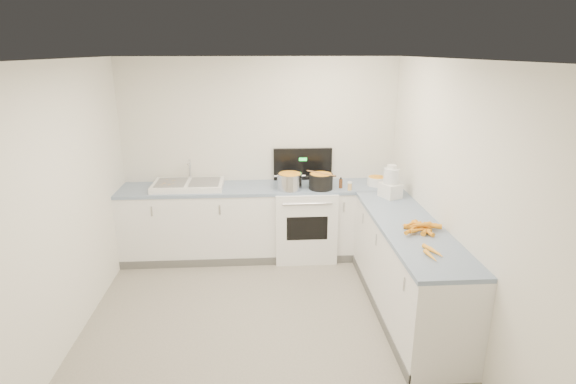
{
  "coord_description": "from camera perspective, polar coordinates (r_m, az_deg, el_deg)",
  "views": [
    {
      "loc": [
        -0.01,
        -3.69,
        2.58
      ],
      "look_at": [
        0.3,
        1.1,
        1.05
      ],
      "focal_mm": 28.0,
      "sensor_mm": 36.0,
      "label": 1
    }
  ],
  "objects": [
    {
      "name": "spice_jar",
      "position": [
        5.51,
        7.84,
        0.68
      ],
      "size": [
        0.05,
        0.05,
        0.09
      ],
      "primitive_type": "cylinder",
      "color": "#E5B266",
      "rests_on": "counter_back"
    },
    {
      "name": "wooden_spoon",
      "position": [
        5.48,
        4.21,
        2.4
      ],
      "size": [
        0.32,
        0.28,
        0.02
      ],
      "primitive_type": "cylinder",
      "rotation": [
        1.57,
        0.0,
        0.86
      ],
      "color": "#AD7A47",
      "rests_on": "black_pot"
    },
    {
      "name": "extract_bottle",
      "position": [
        5.58,
        6.71,
        1.06
      ],
      "size": [
        0.05,
        0.05,
        0.11
      ],
      "primitive_type": "cylinder",
      "color": "#593319",
      "rests_on": "counter_back"
    },
    {
      "name": "food_processor",
      "position": [
        5.3,
        12.92,
        1.06
      ],
      "size": [
        0.26,
        0.28,
        0.38
      ],
      "color": "white",
      "rests_on": "counter_right"
    },
    {
      "name": "sink",
      "position": [
        5.69,
        -12.55,
        0.9
      ],
      "size": [
        0.86,
        0.52,
        0.31
      ],
      "color": "white",
      "rests_on": "counter_back"
    },
    {
      "name": "wall_front",
      "position": [
        2.15,
        -2.77,
        -20.5
      ],
      "size": [
        3.5,
        0.0,
        2.5
      ],
      "primitive_type": null,
      "rotation": [
        -1.57,
        0.0,
        0.0
      ],
      "color": "silver",
      "rests_on": "ground"
    },
    {
      "name": "floor",
      "position": [
        4.5,
        -3.04,
        -17.31
      ],
      "size": [
        3.5,
        4.0,
        0.0
      ],
      "primitive_type": null,
      "color": "gray",
      "rests_on": "ground"
    },
    {
      "name": "peelings",
      "position": [
        5.7,
        -15.07,
        1.12
      ],
      "size": [
        0.25,
        0.25,
        0.01
      ],
      "color": "tan",
      "rests_on": "sink"
    },
    {
      "name": "peeled_carrots",
      "position": [
        3.97,
        17.89,
        -7.33
      ],
      "size": [
        0.14,
        0.31,
        0.04
      ],
      "color": "#FFA226",
      "rests_on": "counter_right"
    },
    {
      "name": "wall_back",
      "position": [
        5.84,
        -3.52,
        4.48
      ],
      "size": [
        3.5,
        0.0,
        2.5
      ],
      "primitive_type": null,
      "rotation": [
        1.57,
        0.0,
        0.0
      ],
      "color": "silver",
      "rests_on": "ground"
    },
    {
      "name": "carrot_pile",
      "position": [
        4.44,
        16.56,
        -4.28
      ],
      "size": [
        0.41,
        0.33,
        0.1
      ],
      "color": "#FE9D1F",
      "rests_on": "counter_right"
    },
    {
      "name": "wall_left",
      "position": [
        4.29,
        -27.43,
        -2.44
      ],
      "size": [
        0.0,
        4.0,
        2.5
      ],
      "primitive_type": null,
      "rotation": [
        1.57,
        0.0,
        1.57
      ],
      "color": "silver",
      "rests_on": "ground"
    },
    {
      "name": "black_pot",
      "position": [
        5.52,
        4.18,
        1.25
      ],
      "size": [
        0.35,
        0.35,
        0.21
      ],
      "primitive_type": "cylinder",
      "rotation": [
        0.0,
        0.0,
        0.23
      ],
      "color": "black",
      "rests_on": "stove"
    },
    {
      "name": "mixing_bowl",
      "position": [
        5.77,
        11.16,
        1.38
      ],
      "size": [
        0.3,
        0.3,
        0.11
      ],
      "primitive_type": "cylinder",
      "rotation": [
        0.0,
        0.0,
        -0.35
      ],
      "color": "white",
      "rests_on": "counter_back"
    },
    {
      "name": "counter_back",
      "position": [
        5.79,
        -3.36,
        -3.73
      ],
      "size": [
        3.5,
        0.62,
        0.94
      ],
      "color": "white",
      "rests_on": "ground"
    },
    {
      "name": "wall_right",
      "position": [
        4.3,
        20.69,
        -1.51
      ],
      "size": [
        0.0,
        4.0,
        2.5
      ],
      "primitive_type": null,
      "rotation": [
        1.57,
        0.0,
        -1.57
      ],
      "color": "silver",
      "rests_on": "ground"
    },
    {
      "name": "steel_pot",
      "position": [
        5.48,
        0.23,
        1.24
      ],
      "size": [
        0.37,
        0.37,
        0.22
      ],
      "primitive_type": "cylinder",
      "rotation": [
        0.0,
        0.0,
        -0.26
      ],
      "color": "silver",
      "rests_on": "stove"
    },
    {
      "name": "ceiling",
      "position": [
        3.69,
        -3.69,
        16.42
      ],
      "size": [
        3.5,
        4.0,
        0.0
      ],
      "primitive_type": null,
      "rotation": [
        3.14,
        0.0,
        0.0
      ],
      "color": "silver",
      "rests_on": "ground"
    },
    {
      "name": "stove",
      "position": [
        5.8,
        2.09,
        -3.63
      ],
      "size": [
        0.76,
        0.65,
        1.36
      ],
      "color": "white",
      "rests_on": "ground"
    },
    {
      "name": "counter_right",
      "position": [
        4.74,
        14.85,
        -9.36
      ],
      "size": [
        0.62,
        2.2,
        0.94
      ],
      "color": "white",
      "rests_on": "ground"
    }
  ]
}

